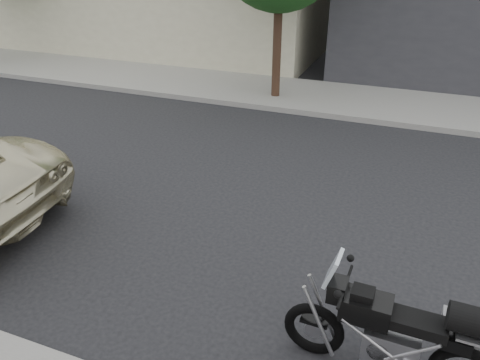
# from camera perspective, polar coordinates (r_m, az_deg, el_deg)

# --- Properties ---
(ground) EXTENTS (120.00, 120.00, 0.00)m
(ground) POSITION_cam_1_polar(r_m,az_deg,el_deg) (8.25, 5.07, -4.01)
(ground) COLOR black
(ground) RESTS_ON ground
(far_sidewalk) EXTENTS (44.00, 3.00, 0.15)m
(far_sidewalk) POSITION_cam_1_polar(r_m,az_deg,el_deg) (14.07, 12.83, 9.44)
(far_sidewalk) COLOR gray
(far_sidewalk) RESTS_ON ground
(motorcycle) EXTENTS (2.27, 0.73, 1.43)m
(motorcycle) POSITION_cam_1_polar(r_m,az_deg,el_deg) (5.43, 19.27, -17.31)
(motorcycle) COLOR black
(motorcycle) RESTS_ON ground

